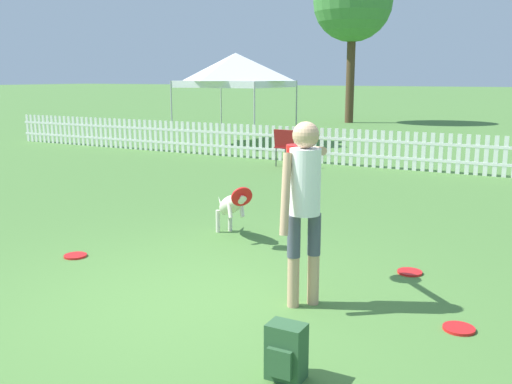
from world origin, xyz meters
The scene contains 11 objects.
ground_plane centered at (0.00, 0.00, 0.00)m, with size 240.00×240.00×0.00m, color #4C7A38.
handler_person centered at (0.85, 0.45, 1.07)m, with size 0.69×1.09×1.69m.
leaping_dog centered at (-0.82, 1.99, 0.45)m, with size 0.97×0.91×0.78m.
frisbee_near_handler centered at (2.25, 0.54, 0.01)m, with size 0.26×0.26×0.02m.
frisbee_near_dog centered at (1.55, 1.75, 0.01)m, with size 0.26×0.26×0.02m.
frisbee_midfield centered at (-2.05, 0.46, 0.01)m, with size 0.26×0.26×0.02m.
backpack_on_grass centered at (1.30, -0.85, 0.20)m, with size 0.26×0.22×0.40m.
picket_fence centered at (0.00, 8.64, 0.44)m, with size 25.10×0.04×0.87m.
folding_chair_center centered at (-2.78, 7.82, 0.52)m, with size 0.55×0.57×0.87m.
canopy_tent_main centered at (-6.19, 11.33, 2.26)m, with size 2.89×2.89×2.78m.
tree_left_grove centered at (-5.78, 20.87, 5.26)m, with size 3.48×3.48×7.04m.
Camera 1 is at (2.85, -4.17, 2.08)m, focal length 40.00 mm.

